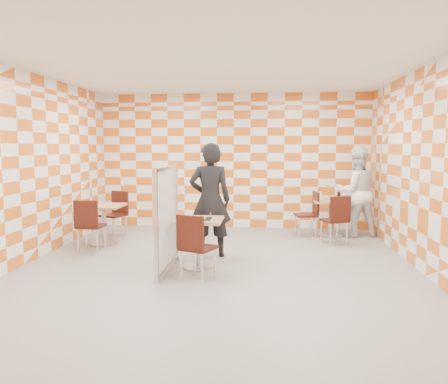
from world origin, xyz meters
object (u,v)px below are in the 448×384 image
object	(u,v)px
empty_table	(104,218)
chair_second_side	(310,210)
second_table	(331,212)
man_dark	(210,200)
chair_empty_near	(89,222)
soda_bottle	(339,195)
chair_main_front	(194,242)
chair_second_front	(337,216)
main_table	(199,235)
man_white	(356,192)
chair_empty_far	(117,210)
sport_bottle	(320,195)
partition	(167,218)

from	to	relation	value
empty_table	chair_second_side	world-z (taller)	chair_second_side
second_table	man_dark	bearing A→B (deg)	-140.90
empty_table	chair_empty_near	size ratio (longest dim) A/B	0.81
empty_table	man_dark	bearing A→B (deg)	-17.37
chair_second_side	soda_bottle	distance (m)	0.69
second_table	chair_main_front	distance (m)	3.95
chair_second_front	man_dark	xyz separation A→B (m)	(-2.24, -1.02, 0.40)
main_table	chair_main_front	size ratio (longest dim) A/B	0.81
man_dark	man_white	world-z (taller)	man_dark
chair_empty_near	second_table	bearing A→B (deg)	22.69
chair_empty_far	chair_empty_near	bearing A→B (deg)	-90.51
second_table	sport_bottle	xyz separation A→B (m)	(-0.20, 0.14, 0.33)
second_table	man_dark	size ratio (longest dim) A/B	0.40
chair_empty_far	main_table	bearing A→B (deg)	-46.27
chair_main_front	man_dark	size ratio (longest dim) A/B	0.49
sport_bottle	chair_second_side	bearing A→B (deg)	-132.13
chair_main_front	partition	distance (m)	0.75
chair_second_front	chair_main_front	bearing A→B (deg)	-132.95
partition	soda_bottle	xyz separation A→B (m)	(2.93, 2.81, 0.06)
chair_second_front	man_white	bearing A→B (deg)	60.03
man_dark	soda_bottle	distance (m)	3.07
main_table	man_white	xyz separation A→B (m)	(2.82, 2.62, 0.40)
chair_main_front	chair_empty_far	size ratio (longest dim) A/B	1.00
chair_second_front	chair_empty_near	distance (m)	4.45
chair_second_side	chair_empty_near	xyz separation A→B (m)	(-3.92, -1.72, 0.00)
main_table	chair_main_front	distance (m)	0.69
chair_second_front	main_table	bearing A→B (deg)	-143.00
chair_second_side	partition	distance (m)	3.52
chair_second_front	chair_empty_far	world-z (taller)	same
second_table	chair_empty_far	distance (m)	4.35
man_dark	man_white	xyz separation A→B (m)	(2.74, 1.90, -0.03)
chair_empty_far	man_white	world-z (taller)	man_white
second_table	empty_table	world-z (taller)	same
chair_second_front	chair_empty_near	bearing A→B (deg)	-166.84
chair_second_side	sport_bottle	distance (m)	0.44
empty_table	partition	distance (m)	2.22
main_table	empty_table	size ratio (longest dim) A/B	1.00
main_table	partition	distance (m)	0.55
main_table	chair_second_front	bearing A→B (deg)	37.00
chair_main_front	chair_empty_near	xyz separation A→B (m)	(-2.07, 1.42, 0.00)
empty_table	partition	size ratio (longest dim) A/B	0.48
sport_bottle	soda_bottle	xyz separation A→B (m)	(0.37, -0.05, 0.01)
chair_main_front	sport_bottle	world-z (taller)	sport_bottle
man_dark	soda_bottle	xyz separation A→B (m)	(2.41, 1.91, -0.09)
man_dark	man_white	bearing A→B (deg)	-153.95
chair_main_front	man_white	xyz separation A→B (m)	(2.78, 3.32, 0.37)
second_table	man_dark	xyz separation A→B (m)	(-2.24, -1.82, 0.44)
chair_second_front	chair_empty_near	xyz separation A→B (m)	(-4.34, -1.01, 0.00)
partition	soda_bottle	distance (m)	4.06
empty_table	sport_bottle	world-z (taller)	sport_bottle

